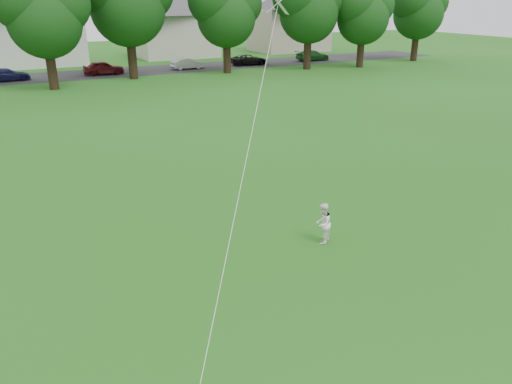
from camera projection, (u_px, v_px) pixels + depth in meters
ground at (265, 317)px, 11.68m from camera, size 160.00×160.00×0.00m
street at (49, 77)px, 46.30m from camera, size 90.00×7.00×0.01m
older_boy at (323, 224)px, 14.97m from camera, size 0.79×0.76×1.28m
kite at (248, 151)px, 11.29m from camera, size 3.42×4.42×11.65m
tree_row at (59, 5)px, 39.64m from camera, size 82.35×9.56×10.69m
parked_cars at (61, 71)px, 45.68m from camera, size 63.45×2.13×1.28m
house_row at (27, 16)px, 52.56m from camera, size 77.61×14.12×10.40m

